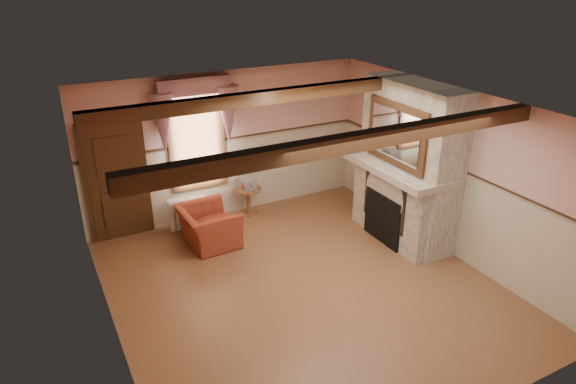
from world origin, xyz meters
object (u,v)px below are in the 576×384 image
side_table (248,201)px  armchair (208,226)px  bowl (393,157)px  mantel_clock (374,145)px  oil_lamp (378,145)px  radiator (188,213)px

side_table → armchair: bearing=-145.7°
bowl → mantel_clock: (0.00, 0.57, 0.06)m
armchair → oil_lamp: 3.37m
bowl → mantel_clock: bearing=90.0°
armchair → side_table: size_ratio=1.88×
radiator → oil_lamp: oil_lamp is taller
armchair → mantel_clock: (3.06, -0.55, 1.18)m
armchair → radiator: 0.76m
armchair → mantel_clock: bearing=-102.8°
bowl → oil_lamp: bearing=90.0°
side_table → radiator: radiator is taller
bowl → armchair: bearing=160.0°
armchair → radiator: (-0.13, 0.75, -0.04)m
side_table → bowl: 2.96m
radiator → bowl: 3.88m
armchair → radiator: size_ratio=1.48×
radiator → mantel_clock: 3.66m
mantel_clock → radiator: bearing=157.9°
side_table → radiator: (-1.23, 0.00, 0.02)m
radiator → oil_lamp: bearing=-13.7°
mantel_clock → oil_lamp: (0.00, -0.12, 0.04)m
armchair → side_table: 1.33m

